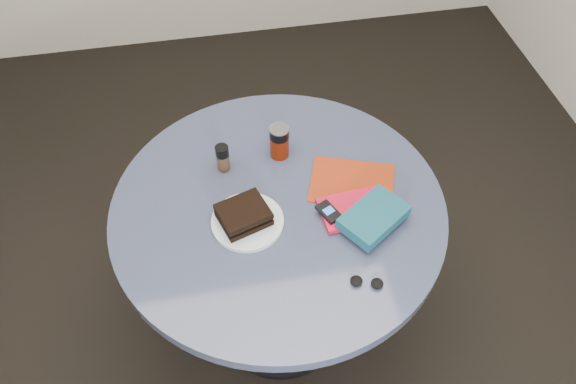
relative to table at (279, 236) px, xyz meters
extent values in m
plane|color=black|center=(0.00, 0.00, -0.59)|extent=(4.00, 4.00, 0.00)
cylinder|color=black|center=(0.00, 0.00, -0.57)|extent=(0.48, 0.48, 0.03)
cylinder|color=black|center=(0.00, 0.00, -0.22)|extent=(0.11, 0.11, 0.68)
cylinder|color=#313952|center=(0.00, 0.00, 0.14)|extent=(1.00, 1.00, 0.04)
cylinder|color=silver|center=(-0.10, -0.05, 0.17)|extent=(0.24, 0.24, 0.01)
cube|color=black|center=(-0.11, -0.05, 0.19)|extent=(0.17, 0.15, 0.02)
cube|color=#3D2917|center=(-0.11, -0.05, 0.20)|extent=(0.15, 0.13, 0.01)
cube|color=black|center=(-0.11, -0.05, 0.22)|extent=(0.17, 0.15, 0.02)
cylinder|color=#661905|center=(0.04, 0.20, 0.20)|extent=(0.06, 0.06, 0.08)
cylinder|color=black|center=(0.04, 0.20, 0.26)|extent=(0.06, 0.06, 0.03)
cylinder|color=silver|center=(0.04, 0.20, 0.28)|extent=(0.06, 0.06, 0.01)
cylinder|color=#432D1C|center=(-0.14, 0.17, 0.19)|extent=(0.05, 0.05, 0.06)
cylinder|color=black|center=(-0.14, 0.17, 0.24)|extent=(0.05, 0.05, 0.03)
cube|color=maroon|center=(0.24, 0.04, 0.17)|extent=(0.30, 0.26, 0.00)
cube|color=red|center=(0.21, -0.07, 0.18)|extent=(0.20, 0.14, 0.02)
cube|color=#114454|center=(0.25, -0.13, 0.20)|extent=(0.23, 0.21, 0.04)
cube|color=black|center=(0.13, -0.08, 0.19)|extent=(0.07, 0.09, 0.01)
cube|color=blue|center=(0.13, -0.08, 0.20)|extent=(0.04, 0.03, 0.00)
ellipsoid|color=black|center=(0.16, -0.30, 0.17)|extent=(0.04, 0.04, 0.02)
ellipsoid|color=black|center=(0.21, -0.32, 0.17)|extent=(0.04, 0.04, 0.02)
camera|label=1|loc=(-0.16, -1.03, 1.47)|focal=35.00mm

